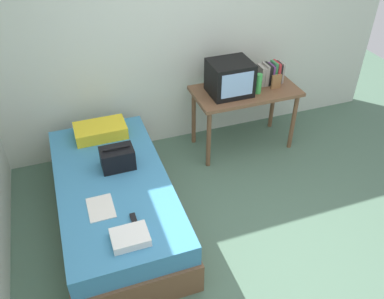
{
  "coord_description": "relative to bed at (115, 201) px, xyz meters",
  "views": [
    {
      "loc": [
        -1.21,
        -1.99,
        2.87
      ],
      "look_at": [
        -0.18,
        0.92,
        0.56
      ],
      "focal_mm": 37.8,
      "sensor_mm": 36.0,
      "label": 1
    }
  ],
  "objects": [
    {
      "name": "tv",
      "position": [
        1.44,
        0.73,
        0.67
      ],
      "size": [
        0.44,
        0.39,
        0.36
      ],
      "color": "black",
      "rests_on": "desk"
    },
    {
      "name": "desk",
      "position": [
        1.64,
        0.74,
        0.4
      ],
      "size": [
        1.16,
        0.6,
        0.74
      ],
      "color": "brown",
      "rests_on": "ground"
    },
    {
      "name": "bed",
      "position": [
        0.0,
        0.0,
        0.0
      ],
      "size": [
        1.0,
        2.0,
        0.51
      ],
      "color": "brown",
      "rests_on": "ground"
    },
    {
      "name": "handbag",
      "position": [
        0.09,
        0.17,
        0.36
      ],
      "size": [
        0.3,
        0.2,
        0.22
      ],
      "color": "black",
      "rests_on": "bed"
    },
    {
      "name": "pillow",
      "position": [
        0.02,
        0.73,
        0.32
      ],
      "size": [
        0.51,
        0.31,
        0.12
      ],
      "primitive_type": "cube",
      "color": "yellow",
      "rests_on": "bed"
    },
    {
      "name": "folded_towel",
      "position": [
        0.0,
        -0.73,
        0.29
      ],
      "size": [
        0.28,
        0.22,
        0.07
      ],
      "primitive_type": "cube",
      "color": "white",
      "rests_on": "bed"
    },
    {
      "name": "wall_back",
      "position": [
        0.97,
        1.21,
        1.05
      ],
      "size": [
        5.2,
        0.1,
        2.6
      ],
      "primitive_type": "cube",
      "color": "silver",
      "rests_on": "ground"
    },
    {
      "name": "ground_plane",
      "position": [
        0.97,
        -0.79,
        -0.25
      ],
      "size": [
        8.0,
        8.0,
        0.0
      ],
      "primitive_type": "plane",
      "color": "#4C6B56"
    },
    {
      "name": "picture_frame",
      "position": [
        1.96,
        0.66,
        0.57
      ],
      "size": [
        0.11,
        0.02,
        0.16
      ],
      "primitive_type": "cube",
      "color": "olive",
      "rests_on": "desk"
    },
    {
      "name": "magazine",
      "position": [
        -0.15,
        -0.32,
        0.26
      ],
      "size": [
        0.21,
        0.29,
        0.01
      ],
      "primitive_type": "cube",
      "color": "white",
      "rests_on": "bed"
    },
    {
      "name": "remote_dark",
      "position": [
        0.07,
        -0.55,
        0.27
      ],
      "size": [
        0.04,
        0.16,
        0.02
      ],
      "primitive_type": "cube",
      "color": "black",
      "rests_on": "bed"
    },
    {
      "name": "water_bottle",
      "position": [
        1.73,
        0.63,
        0.6
      ],
      "size": [
        0.08,
        0.08,
        0.22
      ],
      "primitive_type": "cylinder",
      "color": "green",
      "rests_on": "desk"
    },
    {
      "name": "book_row",
      "position": [
        1.96,
        0.8,
        0.6
      ],
      "size": [
        0.28,
        0.17,
        0.24
      ],
      "color": "gray",
      "rests_on": "desk"
    }
  ]
}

